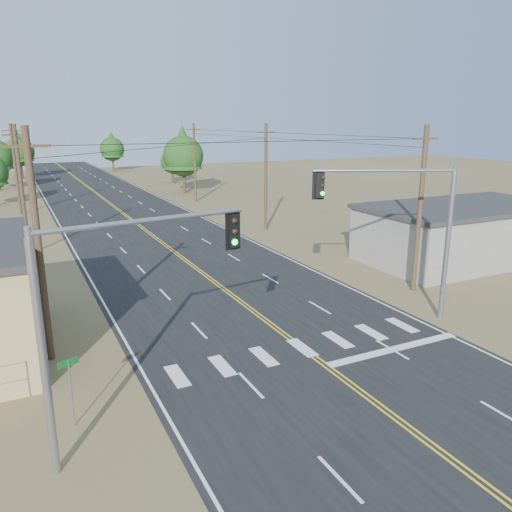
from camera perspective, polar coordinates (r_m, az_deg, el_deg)
ground at (r=18.18m, az=19.37°, el=-19.71°), size 220.00×220.00×0.00m
road at (r=42.81m, az=-10.23°, el=1.16°), size 15.00×200.00×0.02m
building_right at (r=40.75m, az=22.58°, el=2.41°), size 15.00×8.00×4.00m
utility_pole_left_near at (r=22.61m, az=-23.60°, el=1.01°), size 1.80×0.30×10.00m
utility_pole_left_mid at (r=42.34m, az=-25.20°, el=6.86°), size 1.80×0.30×10.00m
utility_pole_left_far at (r=62.25m, az=-25.79°, el=8.98°), size 1.80×0.30×10.00m
utility_pole_right_near at (r=31.39m, az=18.23°, el=5.14°), size 1.80×0.30×10.00m
utility_pole_right_mid at (r=47.61m, az=1.13°, el=9.03°), size 1.80×0.30×10.00m
utility_pole_right_far at (r=65.94m, az=-7.02°, el=10.61°), size 1.80×0.30×10.00m
signal_mast_left at (r=15.33m, az=-16.51°, el=-4.66°), size 6.68×1.20×7.49m
signal_mast_right at (r=26.37m, az=17.13°, el=4.25°), size 6.55×3.17×8.04m
street_sign at (r=18.38m, az=-20.46°, el=-13.31°), size 0.70×0.31×2.50m
tree_left_far at (r=103.25m, az=-25.47°, el=11.00°), size 5.26×5.26×8.77m
tree_right_near at (r=74.33m, az=-8.34°, el=11.70°), size 5.84×5.84×9.74m
tree_right_mid at (r=87.57m, az=-9.59°, el=10.83°), size 3.89×3.89×6.49m
tree_right_far at (r=111.88m, az=-16.15°, el=11.91°), size 4.99×4.99×8.31m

